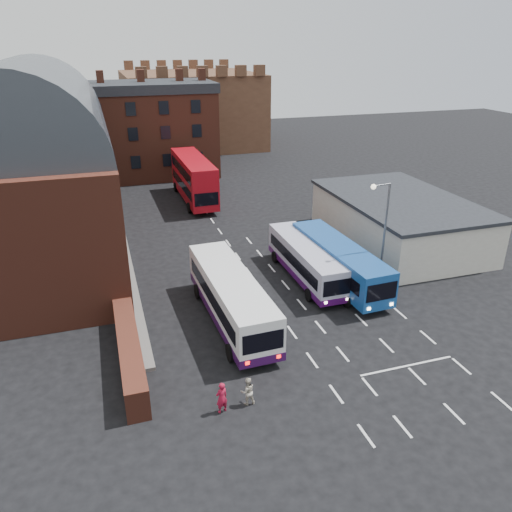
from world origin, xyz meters
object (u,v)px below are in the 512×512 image
object	(u,v)px
street_lamp	(382,227)
pedestrian_red	(222,398)
bus_white_outbound	(231,295)
bus_blue	(339,260)
bus_red_double	(194,179)
pedestrian_beige	(248,391)
bus_white_inbound	(306,259)

from	to	relation	value
street_lamp	pedestrian_red	world-z (taller)	street_lamp
street_lamp	bus_white_outbound	bearing A→B (deg)	-173.89
pedestrian_red	bus_white_outbound	bearing A→B (deg)	-125.99
bus_blue	street_lamp	xyz separation A→B (m)	(2.32, -1.83, 3.12)
bus_white_outbound	pedestrian_red	bearing A→B (deg)	-110.19
bus_red_double	pedestrian_red	xyz separation A→B (m)	(-5.77, -35.56, -1.79)
bus_blue	street_lamp	distance (m)	4.30
bus_white_outbound	street_lamp	world-z (taller)	street_lamp
bus_blue	bus_red_double	bearing A→B (deg)	-77.99
pedestrian_red	pedestrian_beige	bearing A→B (deg)	170.04
bus_white_inbound	pedestrian_red	distance (m)	16.25
bus_white_outbound	bus_white_inbound	distance (m)	8.45
street_lamp	pedestrian_beige	size ratio (longest dim) A/B	5.24
pedestrian_red	street_lamp	bearing A→B (deg)	-163.88
bus_red_double	pedestrian_red	distance (m)	36.07
bus_white_inbound	street_lamp	bearing A→B (deg)	144.66
bus_white_inbound	bus_blue	bearing A→B (deg)	148.43
bus_white_inbound	bus_blue	xyz separation A→B (m)	(2.11, -1.29, 0.14)
bus_white_outbound	bus_red_double	distance (m)	27.32
bus_white_inbound	bus_blue	distance (m)	2.48
pedestrian_red	pedestrian_beige	distance (m)	1.43
bus_blue	pedestrian_beige	size ratio (longest dim) A/B	7.38
street_lamp	pedestrian_red	distance (m)	17.85
bus_white_inbound	pedestrian_red	size ratio (longest dim) A/B	6.02
bus_blue	pedestrian_beige	bearing A→B (deg)	43.69
bus_blue	pedestrian_beige	distance (m)	15.60
bus_white_inbound	bus_blue	world-z (taller)	bus_blue
bus_white_inbound	bus_red_double	bearing A→B (deg)	-79.64
bus_red_double	street_lamp	world-z (taller)	street_lamp
bus_white_outbound	bus_red_double	world-z (taller)	bus_red_double
street_lamp	pedestrian_beige	world-z (taller)	street_lamp
pedestrian_beige	bus_white_inbound	bearing A→B (deg)	-124.00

